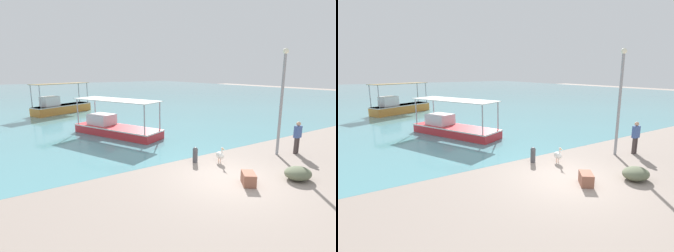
# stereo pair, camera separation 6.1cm
# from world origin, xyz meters

# --- Properties ---
(ground) EXTENTS (120.00, 120.00, 0.00)m
(ground) POSITION_xyz_m (0.00, 0.00, 0.00)
(ground) COLOR gray
(harbor_water) EXTENTS (110.00, 90.00, 0.00)m
(harbor_water) POSITION_xyz_m (0.00, 48.00, 0.00)
(harbor_water) COLOR #56949D
(harbor_water) RESTS_ON ground
(fishing_boat_center) EXTENTS (6.22, 4.19, 3.01)m
(fishing_boat_center) POSITION_xyz_m (-2.26, 21.38, 0.71)
(fishing_boat_center) COLOR orange
(fishing_boat_center) RESTS_ON harbor_water
(fishing_boat_near_right) EXTENTS (4.37, 6.60, 2.39)m
(fishing_boat_near_right) POSITION_xyz_m (-1.06, 9.66, 0.55)
(fishing_boat_near_right) COLOR red
(fishing_boat_near_right) RESTS_ON harbor_water
(pelican) EXTENTS (0.41, 0.80, 0.80)m
(pelican) POSITION_xyz_m (1.02, 1.72, 0.38)
(pelican) COLOR #E0997A
(pelican) RESTS_ON ground
(lamp_post) EXTENTS (0.28, 0.28, 5.31)m
(lamp_post) POSITION_xyz_m (4.38, 1.03, 3.01)
(lamp_post) COLOR gray
(lamp_post) RESTS_ON ground
(mooring_bollard) EXTENTS (0.25, 0.25, 0.74)m
(mooring_bollard) POSITION_xyz_m (0.07, 2.39, 0.39)
(mooring_bollard) COLOR #47474C
(mooring_bollard) RESTS_ON ground
(fisherman_standing) EXTENTS (0.40, 0.22, 1.69)m
(fisherman_standing) POSITION_xyz_m (5.37, 0.60, 0.91)
(fisherman_standing) COLOR #433837
(fisherman_standing) RESTS_ON ground
(net_pile) EXTENTS (1.12, 0.95, 0.51)m
(net_pile) POSITION_xyz_m (2.24, -1.41, 0.25)
(net_pile) COLOR #5F674D
(net_pile) RESTS_ON ground
(cargo_crate) EXTENTS (0.81, 0.86, 0.47)m
(cargo_crate) POSITION_xyz_m (0.21, -0.66, 0.23)
(cargo_crate) COLOR #965C47
(cargo_crate) RESTS_ON ground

